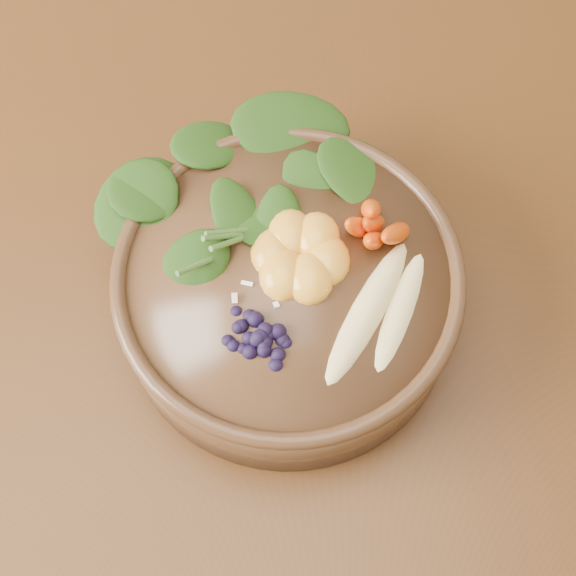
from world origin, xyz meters
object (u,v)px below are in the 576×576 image
stoneware_bowl (288,293)px  blueberry_pile (256,326)px  banana_halves (386,304)px  mandarin_cluster (300,247)px  carrot_cluster (390,199)px  dining_table (9,399)px  kale_heap (272,182)px

stoneware_bowl → blueberry_pile: 0.08m
banana_halves → mandarin_cluster: 0.08m
banana_halves → mandarin_cluster: mandarin_cluster is taller
stoneware_bowl → carrot_cluster: bearing=31.5°
dining_table → mandarin_cluster: mandarin_cluster is taller
dining_table → kale_heap: kale_heap is taller
carrot_cluster → banana_halves: size_ratio=0.53×
kale_heap → blueberry_pile: size_ratio=1.42×
kale_heap → carrot_cluster: (0.09, -0.02, 0.02)m
stoneware_bowl → mandarin_cluster: bearing=58.9°
dining_table → banana_halves: banana_halves is taller
carrot_cluster → kale_heap: bearing=-169.5°
banana_halves → kale_heap: bearing=156.5°
stoneware_bowl → banana_halves: (0.07, -0.03, 0.05)m
dining_table → kale_heap: 0.33m
dining_table → stoneware_bowl: stoneware_bowl is taller
dining_table → mandarin_cluster: bearing=15.2°
mandarin_cluster → blueberry_pile: size_ratio=0.69×
kale_heap → mandarin_cluster: 0.06m
mandarin_cluster → blueberry_pile: 0.07m
dining_table → mandarin_cluster: 0.33m
kale_heap → carrot_cluster: 0.09m
banana_halves → dining_table: bearing=-150.3°
stoneware_bowl → mandarin_cluster: mandarin_cluster is taller
carrot_cluster → banana_halves: (-0.00, -0.08, -0.02)m
stoneware_bowl → kale_heap: bearing=102.1°
kale_heap → carrot_cluster: size_ratio=2.38×
dining_table → blueberry_pile: (0.24, 0.01, 0.19)m
kale_heap → blueberry_pile: (-0.01, -0.12, -0.00)m
kale_heap → dining_table: bearing=-152.4°
dining_table → kale_heap: bearing=27.6°
stoneware_bowl → kale_heap: size_ratio=1.53×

